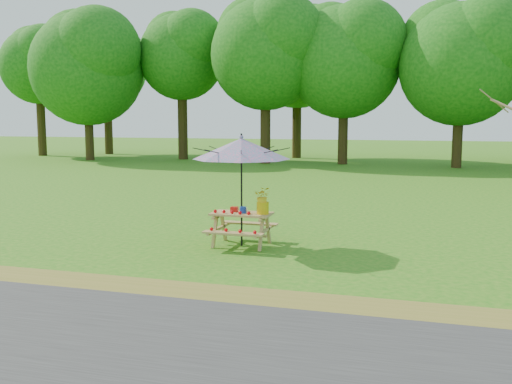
# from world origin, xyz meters

# --- Properties ---
(ground) EXTENTS (120.00, 120.00, 0.00)m
(ground) POSITION_xyz_m (0.00, 0.00, 0.00)
(ground) COLOR #227015
(ground) RESTS_ON ground
(road) EXTENTS (120.00, 4.00, 0.01)m
(road) POSITION_xyz_m (0.00, -5.00, 0.01)
(road) COLOR #2F2E31
(road) RESTS_ON ground
(drygrass_strip) EXTENTS (120.00, 1.20, 0.01)m
(drygrass_strip) POSITION_xyz_m (0.00, -2.80, 0.00)
(drygrass_strip) COLOR olive
(drygrass_strip) RESTS_ON ground
(treeline) EXTENTS (60.00, 12.00, 16.00)m
(treeline) POSITION_xyz_m (0.00, 22.00, 8.00)
(treeline) COLOR #0F5710
(treeline) RESTS_ON ground
(picnic_table) EXTENTS (1.20, 1.32, 0.67)m
(picnic_table) POSITION_xyz_m (-2.45, 0.50, 0.33)
(picnic_table) COLOR #AC844D
(picnic_table) RESTS_ON ground
(patio_umbrella) EXTENTS (2.43, 2.43, 2.25)m
(patio_umbrella) POSITION_xyz_m (-2.45, 0.50, 1.95)
(patio_umbrella) COLOR black
(patio_umbrella) RESTS_ON ground
(produce_bins) EXTENTS (0.36, 0.35, 0.13)m
(produce_bins) POSITION_xyz_m (-2.50, 0.55, 0.72)
(produce_bins) COLOR red
(produce_bins) RESTS_ON picnic_table
(tomatoes_row) EXTENTS (0.77, 0.13, 0.07)m
(tomatoes_row) POSITION_xyz_m (-2.60, 0.32, 0.71)
(tomatoes_row) COLOR red
(tomatoes_row) RESTS_ON picnic_table
(flower_bucket) EXTENTS (0.37, 0.34, 0.54)m
(flower_bucket) POSITION_xyz_m (-2.01, 0.47, 0.96)
(flower_bucket) COLOR gold
(flower_bucket) RESTS_ON picnic_table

